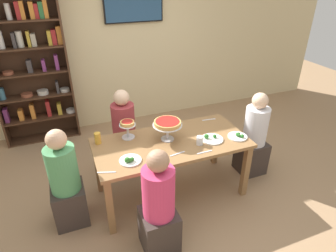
% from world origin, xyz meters
% --- Properties ---
extents(ground_plane, '(12.00, 12.00, 0.00)m').
position_xyz_m(ground_plane, '(0.00, 0.00, 0.00)').
color(ground_plane, '#9E7A56').
extents(rear_partition, '(8.00, 0.12, 2.80)m').
position_xyz_m(rear_partition, '(0.00, 2.20, 1.40)').
color(rear_partition, beige).
rests_on(rear_partition, ground_plane).
extents(dining_table, '(1.74, 0.83, 0.74)m').
position_xyz_m(dining_table, '(0.00, 0.00, 0.65)').
color(dining_table, olive).
rests_on(dining_table, ground_plane).
extents(bookshelf, '(1.10, 0.30, 2.21)m').
position_xyz_m(bookshelf, '(-1.44, 2.01, 1.17)').
color(bookshelf, '#422819').
rests_on(bookshelf, ground_plane).
extents(television, '(0.94, 0.05, 0.56)m').
position_xyz_m(television, '(0.21, 2.11, 1.98)').
color(television, black).
extents(diner_near_left, '(0.34, 0.34, 1.15)m').
position_xyz_m(diner_near_left, '(-0.41, -0.70, 0.49)').
color(diner_near_left, '#382D28').
rests_on(diner_near_left, ground_plane).
extents(diner_head_west, '(0.34, 0.34, 1.15)m').
position_xyz_m(diner_head_west, '(-1.19, -0.03, 0.49)').
color(diner_head_west, '#382D28').
rests_on(diner_head_west, ground_plane).
extents(diner_far_left, '(0.34, 0.34, 1.15)m').
position_xyz_m(diner_far_left, '(-0.38, 0.73, 0.49)').
color(diner_far_left, '#382D28').
rests_on(diner_far_left, ground_plane).
extents(diner_head_east, '(0.34, 0.34, 1.15)m').
position_xyz_m(diner_head_east, '(1.17, 0.01, 0.49)').
color(diner_head_east, '#382D28').
rests_on(diner_head_east, ground_plane).
extents(deep_dish_pizza_stand, '(0.33, 0.33, 0.24)m').
position_xyz_m(deep_dish_pizza_stand, '(-0.02, 0.06, 0.94)').
color(deep_dish_pizza_stand, silver).
rests_on(deep_dish_pizza_stand, dining_table).
extents(personal_pizza_stand, '(0.19, 0.19, 0.21)m').
position_xyz_m(personal_pizza_stand, '(-0.43, 0.26, 0.89)').
color(personal_pizza_stand, silver).
rests_on(personal_pizza_stand, dining_table).
extents(salad_plate_near_diner, '(0.23, 0.23, 0.07)m').
position_xyz_m(salad_plate_near_diner, '(-0.53, -0.20, 0.76)').
color(salad_plate_near_diner, white).
rests_on(salad_plate_near_diner, dining_table).
extents(salad_plate_far_diner, '(0.23, 0.23, 0.06)m').
position_xyz_m(salad_plate_far_diner, '(0.76, -0.20, 0.76)').
color(salad_plate_far_diner, white).
rests_on(salad_plate_far_diner, dining_table).
extents(salad_plate_spare, '(0.25, 0.25, 0.07)m').
position_xyz_m(salad_plate_spare, '(0.45, -0.13, 0.75)').
color(salad_plate_spare, white).
rests_on(salad_plate_spare, dining_table).
extents(beer_glass_amber_tall, '(0.07, 0.07, 0.13)m').
position_xyz_m(beer_glass_amber_tall, '(-0.78, 0.26, 0.81)').
color(beer_glass_amber_tall, gold).
rests_on(beer_glass_amber_tall, dining_table).
extents(water_glass_clear_near, '(0.08, 0.08, 0.10)m').
position_xyz_m(water_glass_clear_near, '(0.27, -0.17, 0.79)').
color(water_glass_clear_near, white).
rests_on(water_glass_clear_near, dining_table).
extents(cutlery_fork_near, '(0.18, 0.04, 0.00)m').
position_xyz_m(cutlery_fork_near, '(-0.03, -0.25, 0.74)').
color(cutlery_fork_near, silver).
rests_on(cutlery_fork_near, dining_table).
extents(cutlery_knife_near, '(0.18, 0.02, 0.00)m').
position_xyz_m(cutlery_knife_near, '(0.25, -0.33, 0.74)').
color(cutlery_knife_near, silver).
rests_on(cutlery_knife_near, dining_table).
extents(cutlery_fork_far, '(0.18, 0.04, 0.00)m').
position_xyz_m(cutlery_fork_far, '(0.65, 0.32, 0.74)').
color(cutlery_fork_far, silver).
rests_on(cutlery_fork_far, dining_table).
extents(cutlery_knife_far, '(0.18, 0.07, 0.00)m').
position_xyz_m(cutlery_knife_far, '(-0.79, -0.29, 0.74)').
color(cutlery_knife_far, silver).
rests_on(cutlery_knife_far, dining_table).
extents(cutlery_spare_fork, '(0.18, 0.03, 0.00)m').
position_xyz_m(cutlery_spare_fork, '(0.10, 0.33, 0.74)').
color(cutlery_spare_fork, silver).
rests_on(cutlery_spare_fork, dining_table).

